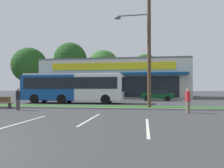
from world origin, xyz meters
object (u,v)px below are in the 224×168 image
Objects in this scene: pedestrian_near_bench at (18,99)px; bus_stop_bench at (2,102)px; car_1 at (157,95)px; utility_pole at (147,39)px; city_bus at (73,87)px; car_0 at (57,95)px; pedestrian_by_pole at (188,101)px.

bus_stop_bench is at bearing 75.61° from pedestrian_near_bench.
car_1 is 2.48× the size of pedestrian_near_bench.
city_bus is (-8.03, 5.29, -3.93)m from utility_pole.
car_1 is at bearing 82.90° from utility_pole.
pedestrian_near_bench is (-1.65, -8.04, -0.93)m from city_bus.
bus_stop_bench is 12.09m from car_0.
car_1 is at bearing -24.13° from pedestrian_near_bench.
utility_pole reaches higher than pedestrian_by_pole.
utility_pole is 6.57× the size of pedestrian_by_pole.
car_1 is at bearing 33.01° from city_bus.
city_bus is 2.69× the size of car_1.
utility_pole is 11.18m from pedestrian_near_bench.
pedestrian_by_pole reaches higher than bus_stop_bench.
pedestrian_by_pole is at bearing -76.89° from pedestrian_near_bench.
car_0 is at bearing 3.96° from car_1.
car_1 is 14.36m from pedestrian_by_pole.
car_1 is (9.44, 6.06, -1.04)m from city_bus.
utility_pole reaches higher than car_1.
utility_pole is 6.27m from pedestrian_by_pole.
utility_pole is at bearing -90.61° from pedestrian_by_pole.
pedestrian_by_pole is at bearing -42.75° from car_0.
car_1 is 17.95m from pedestrian_near_bench.
city_bus is 11.27m from car_1.
car_0 is at bearing 127.07° from city_bus.
pedestrian_by_pole is (1.20, -14.31, 0.09)m from car_1.
city_bus is at bearing -79.86° from pedestrian_by_pole.
utility_pole is 6.41× the size of pedestrian_near_bench.
bus_stop_bench is 2.33m from pedestrian_near_bench.
bus_stop_bench is 0.36× the size of car_0.
pedestrian_near_bench reaches higher than car_1.
city_bus is 6.50m from car_0.
pedestrian_near_bench is 12.30m from pedestrian_by_pole.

